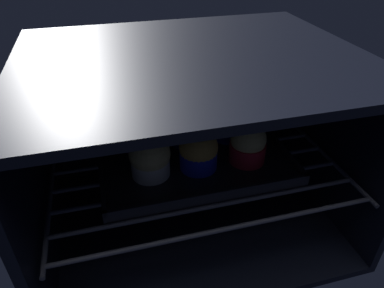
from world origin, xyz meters
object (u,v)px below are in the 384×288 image
object	(u,v)px
muffin_row0_col0	(150,157)
muffin_row1_col1	(188,126)
muffin_row0_col2	(248,144)
muffin_row0_col1	(197,151)
muffin_row1_col0	(141,130)
muffin_row1_col2	(228,122)
baking_tray	(192,155)

from	to	relation	value
muffin_row0_col0	muffin_row1_col1	bearing A→B (deg)	43.66
muffin_row0_col0	muffin_row1_col1	size ratio (longest dim) A/B	1.00
muffin_row0_col2	muffin_row0_col0	bearing A→B (deg)	178.51
muffin_row0_col1	muffin_row1_col0	distance (cm)	12.82
muffin_row0_col0	muffin_row1_col2	bearing A→B (deg)	25.69
baking_tray	muffin_row0_col0	xyz separation A→B (cm)	(-8.96, -4.35, 4.26)
muffin_row1_col0	muffin_row1_col1	size ratio (longest dim) A/B	1.09
baking_tray	muffin_row1_col0	world-z (taller)	muffin_row1_col0
muffin_row0_col0	muffin_row0_col2	size ratio (longest dim) A/B	1.02
muffin_row1_col0	muffin_row1_col1	world-z (taller)	muffin_row1_col0
muffin_row1_col0	muffin_row1_col2	world-z (taller)	muffin_row1_col0
muffin_row0_col1	muffin_row1_col0	bearing A→B (deg)	134.29
muffin_row1_col2	muffin_row0_col1	bearing A→B (deg)	-136.28
baking_tray	muffin_row1_col1	bearing A→B (deg)	86.20
muffin_row0_col0	muffin_row0_col1	bearing A→B (deg)	-1.34
muffin_row1_col1	muffin_row0_col2	bearing A→B (deg)	-44.94
muffin_row1_col0	muffin_row0_col1	bearing A→B (deg)	-45.71
muffin_row0_col2	muffin_row1_col0	bearing A→B (deg)	153.35
muffin_row1_col1	muffin_row0_col0	bearing A→B (deg)	-136.34
muffin_row0_col0	muffin_row0_col1	distance (cm)	8.71
muffin_row1_col1	muffin_row0_col1	bearing A→B (deg)	-93.48
muffin_row0_col1	muffin_row1_col1	world-z (taller)	muffin_row1_col1
muffin_row1_col1	muffin_row1_col2	bearing A→B (deg)	-1.34
baking_tray	muffin_row0_col1	bearing A→B (deg)	-93.16
muffin_row0_col1	muffin_row1_col1	size ratio (longest dim) A/B	0.96
muffin_row1_col0	muffin_row1_col2	size ratio (longest dim) A/B	1.19
muffin_row1_col0	muffin_row1_col2	distance (cm)	18.20
muffin_row0_col0	muffin_row1_col2	xyz separation A→B (cm)	(17.94, 8.63, -0.25)
muffin_row0_col0	muffin_row0_col2	bearing A→B (deg)	-1.49
muffin_row0_col1	muffin_row0_col0	bearing A→B (deg)	178.66
muffin_row0_col2	muffin_row1_col1	world-z (taller)	muffin_row1_col1
baking_tray	muffin_row1_col1	size ratio (longest dim) A/B	4.33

